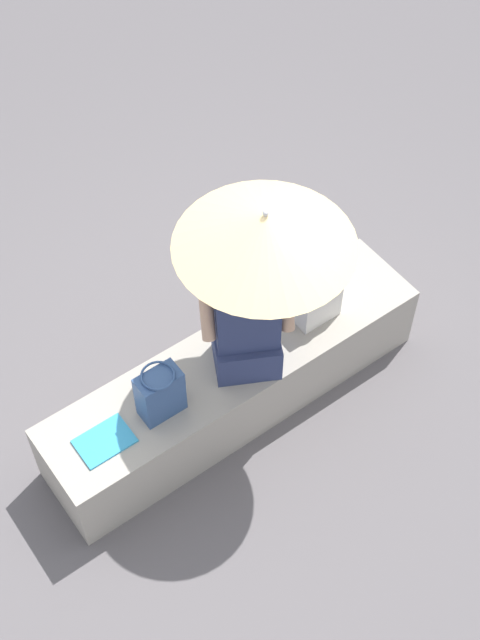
# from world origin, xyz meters

# --- Properties ---
(ground_plane) EXTENTS (14.00, 14.00, 0.00)m
(ground_plane) POSITION_xyz_m (0.00, 0.00, 0.00)
(ground_plane) COLOR #605B5E
(stone_bench) EXTENTS (2.24, 0.52, 0.45)m
(stone_bench) POSITION_xyz_m (0.00, 0.00, 0.23)
(stone_bench) COLOR #A8A093
(stone_bench) RESTS_ON ground
(person_seated) EXTENTS (0.51, 0.41, 0.90)m
(person_seated) POSITION_xyz_m (-0.04, 0.06, 0.84)
(person_seated) COLOR navy
(person_seated) RESTS_ON stone_bench
(parasol) EXTENTS (0.86, 0.86, 1.13)m
(parasol) POSITION_xyz_m (-0.11, 0.09, 1.45)
(parasol) COLOR #B7B7BC
(parasol) RESTS_ON stone_bench
(handbag_black) EXTENTS (0.23, 0.17, 0.32)m
(handbag_black) POSITION_xyz_m (0.49, 0.05, 0.61)
(handbag_black) COLOR #335184
(handbag_black) RESTS_ON stone_bench
(tote_bag_canvas) EXTENTS (0.25, 0.19, 0.28)m
(tote_bag_canvas) POSITION_xyz_m (-0.53, 0.02, 0.59)
(tote_bag_canvas) COLOR silver
(tote_bag_canvas) RESTS_ON stone_bench
(magazine) EXTENTS (0.28, 0.20, 0.01)m
(magazine) POSITION_xyz_m (0.83, 0.03, 0.46)
(magazine) COLOR #339ED1
(magazine) RESTS_ON stone_bench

